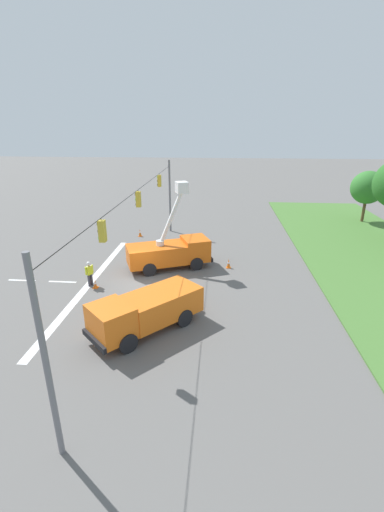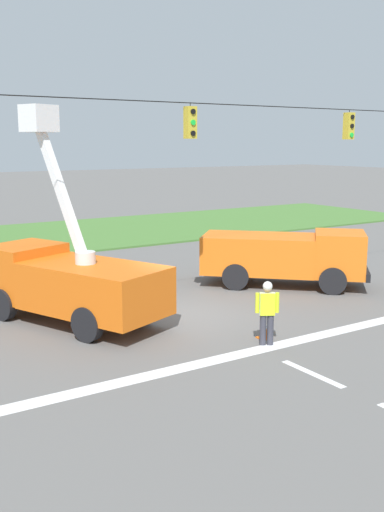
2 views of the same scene
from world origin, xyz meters
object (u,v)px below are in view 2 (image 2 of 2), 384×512
(road_worker, at_px, (267,309))
(utility_truck_support_near, at_px, (285,255))
(utility_truck_bucket_lift, at_px, (68,278))
(traffic_cone_mid_left, at_px, (265,329))
(traffic_cone_foreground_right, at_px, (16,283))

(road_worker, bearing_deg, utility_truck_support_near, 44.61)
(utility_truck_bucket_lift, xyz_separation_m, traffic_cone_mid_left, (3.98, -4.57, -1.08))
(traffic_cone_foreground_right, distance_m, traffic_cone_mid_left, 10.01)
(utility_truck_bucket_lift, distance_m, utility_truck_support_near, 8.72)
(utility_truck_bucket_lift, bearing_deg, utility_truck_support_near, -0.34)
(traffic_cone_foreground_right, bearing_deg, utility_truck_bucket_lift, -86.43)
(traffic_cone_mid_left, bearing_deg, road_worker, -124.05)
(road_worker, bearing_deg, traffic_cone_foreground_right, 112.69)
(traffic_cone_foreground_right, bearing_deg, traffic_cone_mid_left, -64.78)
(road_worker, height_order, traffic_cone_foreground_right, road_worker)
(road_worker, height_order, traffic_cone_mid_left, road_worker)
(utility_truck_bucket_lift, bearing_deg, road_worker, -53.62)
(road_worker, distance_m, traffic_cone_mid_left, 0.88)
(utility_truck_support_near, height_order, traffic_cone_mid_left, utility_truck_support_near)
(road_worker, relative_size, traffic_cone_foreground_right, 2.42)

